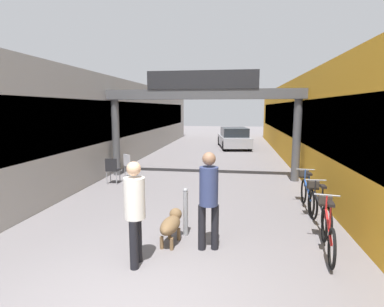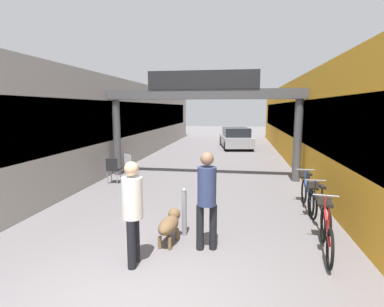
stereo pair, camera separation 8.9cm
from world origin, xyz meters
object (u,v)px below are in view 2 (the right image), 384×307
Objects in this scene: bicycle_red_nearest at (326,228)px; bollard_post_metal at (184,211)px; cafe_chair_aluminium_farther at (130,163)px; pedestrian_with_dog at (207,194)px; bicycle_black_second at (318,207)px; parked_car_silver at (236,138)px; bicycle_blue_third at (307,192)px; cafe_chair_black_nearer at (113,168)px; dog_on_leash at (170,224)px; pedestrian_companion at (132,207)px.

bollard_post_metal reaches higher than bicycle_red_nearest.
bicycle_red_nearest is 7.55m from cafe_chair_aluminium_farther.
cafe_chair_aluminium_farther is (-3.47, 5.31, -0.51)m from pedestrian_with_dog.
bicycle_black_second is 0.40× the size of parked_car_silver.
cafe_chair_aluminium_farther is 0.21× the size of parked_car_silver.
bollard_post_metal is 5.60m from cafe_chair_aluminium_farther.
bicycle_blue_third reaches higher than cafe_chair_black_nearer.
bollard_post_metal is 4.98m from cafe_chair_black_nearer.
dog_on_leash is at bearing -118.59° from bollard_post_metal.
cafe_chair_black_nearer is at bearing 130.16° from bollard_post_metal.
cafe_chair_aluminium_farther is at bearing 138.02° from bicycle_red_nearest.
cafe_chair_aluminium_farther is at bearing 121.79° from bollard_post_metal.
pedestrian_with_dog reaches higher than cafe_chair_aluminium_farther.
pedestrian_with_dog is 0.43× the size of parked_car_silver.
pedestrian_companion is at bearing -135.04° from bicycle_blue_third.
bicycle_blue_third is at bearing -80.34° from parked_car_silver.
pedestrian_with_dog is at bearing -91.20° from parked_car_silver.
bicycle_blue_third is at bearing 86.01° from bicycle_red_nearest.
bollard_post_metal reaches higher than bicycle_black_second.
pedestrian_companion reaches higher than cafe_chair_black_nearer.
cafe_chair_black_nearer is 0.21× the size of parked_car_silver.
bollard_post_metal is (0.61, 1.28, -0.50)m from pedestrian_companion.
dog_on_leash is 5.84m from cafe_chair_aluminium_farther.
parked_car_silver is (1.44, 15.24, -0.36)m from pedestrian_companion.
pedestrian_companion reaches higher than bollard_post_metal.
cafe_chair_aluminium_farther is at bearing -112.34° from parked_car_silver.
bicycle_blue_third reaches higher than cafe_chair_aluminium_farther.
bicycle_black_second is (3.02, 1.32, 0.05)m from dog_on_leash.
pedestrian_companion is 1.97× the size of cafe_chair_black_nearer.
bicycle_black_second reaches higher than cafe_chair_aluminium_farther.
cafe_chair_black_nearer is (-3.73, 4.35, -0.51)m from pedestrian_with_dog.
bollard_post_metal is at bearing 173.85° from bicycle_red_nearest.
dog_on_leash is at bearing -178.02° from bicycle_red_nearest.
parked_car_silver reaches higher than bicycle_blue_third.
bicycle_black_second is (2.30, 1.48, -0.62)m from pedestrian_with_dog.
bollard_post_metal is at bearing -142.73° from bicycle_blue_third.
cafe_chair_aluminium_farther is at bearing 155.71° from bicycle_blue_third.
bollard_post_metal is 0.24× the size of parked_car_silver.
dog_on_leash is 3.96m from bicycle_blue_third.
bollard_post_metal is 1.12× the size of cafe_chair_black_nearer.
cafe_chair_aluminium_farther is (-2.74, 5.15, 0.16)m from dog_on_leash.
bicycle_black_second is (3.43, 2.22, -0.57)m from pedestrian_companion.
parked_car_silver reaches higher than bicycle_black_second.
pedestrian_with_dog reaches higher than dog_on_leash.
dog_on_leash is 0.95× the size of cafe_chair_aluminium_farther.
bicycle_black_second and bicycle_blue_third have the same top height.
bollard_post_metal is (-0.52, 0.55, -0.55)m from pedestrian_with_dog.
bicycle_blue_third is 1.90× the size of cafe_chair_aluminium_farther.
bollard_post_metal reaches higher than dog_on_leash.
pedestrian_with_dog is 1.08× the size of bicycle_blue_third.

